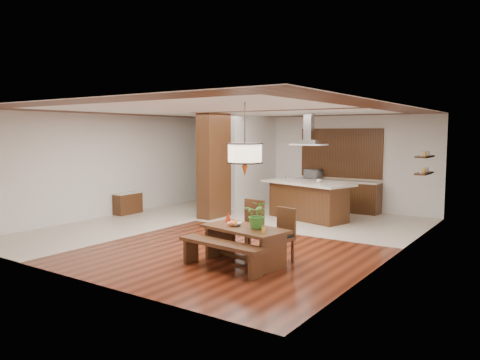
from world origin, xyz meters
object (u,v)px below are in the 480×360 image
Objects in this scene: hallway_console at (128,203)px; range_hood at (309,129)px; dining_bench at (221,256)px; dining_chair_right at (279,236)px; pendant_lantern at (245,139)px; kitchen_island at (308,200)px; dining_chair_left at (248,228)px; dining_table at (245,237)px; fruit_bowl at (235,224)px; microwave at (313,174)px; island_cup at (319,181)px; foliage_plant at (258,215)px.

hallway_console is 5.63m from range_hood.
dining_bench is 1.16m from dining_chair_right.
hallway_console is at bearing 174.10° from dining_chair_right.
dining_chair_right is at bearing 39.93° from pendant_lantern.
pendant_lantern is 0.48× the size of kitchen_island.
dining_chair_left is 1.07× the size of dining_chair_right.
pendant_lantern is (0.00, 0.00, 1.76)m from dining_table.
range_hood is at bearing 104.29° from dining_chair_left.
fruit_bowl is 0.09× the size of kitchen_island.
pendant_lantern is at bearing 79.22° from dining_bench.
dining_chair_right reaches higher than fruit_bowl.
dining_table is 3.40× the size of microwave.
island_cup reaches higher than dining_table.
island_cup is (0.37, -0.13, -1.37)m from range_hood.
pendant_lantern is 4.67m from range_hood.
fruit_bowl is (5.48, -2.38, 0.38)m from hallway_console.
dining_bench is 5.09m from island_cup.
dining_table is 0.63m from dining_chair_right.
foliage_plant is 6.62m from microwave.
dining_table is 0.31m from fruit_bowl.
fruit_bowl is (-0.12, 0.58, 0.45)m from dining_bench.
kitchen_island is (-1.23, 4.51, -0.38)m from foliage_plant.
island_cup reaches higher than dining_chair_right.
dining_bench is 3.44× the size of microwave.
foliage_plant is at bearing -74.76° from range_hood.
island_cup is (0.37, -0.13, 0.56)m from kitchen_island.
pendant_lantern is at bearing -2.61° from fruit_bowl.
dining_chair_left is at bearing 99.77° from dining_bench.
kitchen_island is 2.03m from microwave.
dining_bench is 3.48× the size of foliage_plant.
pendant_lantern is at bearing -170.56° from foliage_plant.
microwave is (4.02, 3.97, 0.77)m from hallway_console.
foliage_plant is 4.93m from range_hood.
kitchen_island is at bearing 99.63° from dining_bench.
dining_table is at bearing -56.79° from dining_chair_left.
pendant_lantern is at bearing -61.88° from kitchen_island.
pendant_lantern is 6.69m from microwave.
pendant_lantern reaches higher than dining_chair_left.
range_hood is at bearing 99.33° from fruit_bowl.
hallway_console is at bearing -158.26° from island_cup.
hallway_console is at bearing 152.19° from dining_bench.
pendant_lantern reaches higher than hallway_console.
microwave is (-1.69, 6.37, 0.60)m from dining_table.
island_cup is at bearing -51.23° from microwave.
pendant_lantern is 2.60× the size of microwave.
range_hood is (-1.23, 4.52, 1.55)m from foliage_plant.
range_hood reaches higher than dining_table.
pendant_lantern reaches higher than dining_bench.
microwave reaches higher than dining_chair_right.
dining_chair_left reaches higher than dining_bench.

